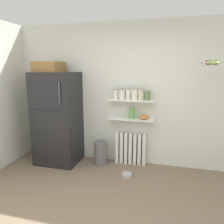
# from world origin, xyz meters

# --- Properties ---
(ground_plane) EXTENTS (7.04, 7.04, 0.00)m
(ground_plane) POSITION_xyz_m (0.00, 0.50, 0.00)
(ground_plane) COLOR #7A6651
(back_wall) EXTENTS (7.04, 0.10, 2.60)m
(back_wall) POSITION_xyz_m (0.00, 2.05, 1.30)
(back_wall) COLOR silver
(back_wall) RESTS_ON ground_plane
(refrigerator) EXTENTS (0.77, 0.68, 1.90)m
(refrigerator) POSITION_xyz_m (-1.34, 1.68, 0.90)
(refrigerator) COLOR black
(refrigerator) RESTS_ON ground_plane
(radiator) EXTENTS (0.57, 0.12, 0.59)m
(radiator) POSITION_xyz_m (0.02, 1.92, 0.30)
(radiator) COLOR white
(radiator) RESTS_ON ground_plane
(wall_shelf_lower) EXTENTS (0.83, 0.22, 0.02)m
(wall_shelf_lower) POSITION_xyz_m (0.02, 1.89, 0.88)
(wall_shelf_lower) COLOR white
(wall_shelf_upper) EXTENTS (0.83, 0.22, 0.02)m
(wall_shelf_upper) POSITION_xyz_m (0.02, 1.89, 1.22)
(wall_shelf_upper) COLOR white
(storage_jar_0) EXTENTS (0.10, 0.10, 0.19)m
(storage_jar_0) POSITION_xyz_m (-0.27, 1.89, 1.33)
(storage_jar_0) COLOR silver
(storage_jar_0) RESTS_ON wall_shelf_upper
(storage_jar_1) EXTENTS (0.11, 0.11, 0.19)m
(storage_jar_1) POSITION_xyz_m (-0.15, 1.89, 1.32)
(storage_jar_1) COLOR silver
(storage_jar_1) RESTS_ON wall_shelf_upper
(storage_jar_2) EXTENTS (0.09, 0.09, 0.20)m
(storage_jar_2) POSITION_xyz_m (-0.04, 1.89, 1.33)
(storage_jar_2) COLOR silver
(storage_jar_2) RESTS_ON wall_shelf_upper
(storage_jar_3) EXTENTS (0.12, 0.12, 0.20)m
(storage_jar_3) POSITION_xyz_m (0.08, 1.89, 1.33)
(storage_jar_3) COLOR silver
(storage_jar_3) RESTS_ON wall_shelf_upper
(storage_jar_4) EXTENTS (0.10, 0.10, 0.20)m
(storage_jar_4) POSITION_xyz_m (0.19, 1.89, 1.33)
(storage_jar_4) COLOR beige
(storage_jar_4) RESTS_ON wall_shelf_upper
(storage_jar_5) EXTENTS (0.09, 0.09, 0.18)m
(storage_jar_5) POSITION_xyz_m (0.31, 1.89, 1.32)
(storage_jar_5) COLOR #5B7F4C
(storage_jar_5) RESTS_ON wall_shelf_upper
(vase) EXTENTS (0.10, 0.10, 0.19)m
(vase) POSITION_xyz_m (0.03, 1.89, 0.98)
(vase) COLOR #66A84C
(vase) RESTS_ON wall_shelf_lower
(shelf_bowl) EXTENTS (0.16, 0.16, 0.07)m
(shelf_bowl) POSITION_xyz_m (0.25, 1.89, 0.93)
(shelf_bowl) COLOR orange
(shelf_bowl) RESTS_ON wall_shelf_lower
(trash_bin) EXTENTS (0.24, 0.24, 0.44)m
(trash_bin) POSITION_xyz_m (-0.52, 1.76, 0.22)
(trash_bin) COLOR slate
(trash_bin) RESTS_ON ground_plane
(pet_food_bowl) EXTENTS (0.17, 0.17, 0.05)m
(pet_food_bowl) POSITION_xyz_m (0.05, 1.41, 0.03)
(pet_food_bowl) COLOR #B7B7BC
(pet_food_bowl) RESTS_ON ground_plane
(hanging_fruit_basket) EXTENTS (0.32, 0.32, 0.09)m
(hanging_fruit_basket) POSITION_xyz_m (1.23, 1.59, 1.86)
(hanging_fruit_basket) COLOR #B2B2B7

